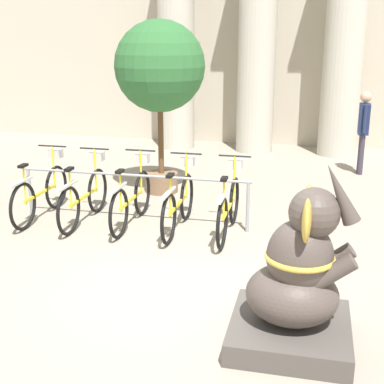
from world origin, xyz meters
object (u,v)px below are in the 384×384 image
(bicycle_0, at_px, (41,192))
(bicycle_1, at_px, (85,195))
(elephant_statue, at_px, (297,285))
(potted_tree, at_px, (160,70))
(bicycle_2, at_px, (132,198))
(person_pedestrian, at_px, (364,125))
(bicycle_4, at_px, (229,206))
(bicycle_3, at_px, (179,202))

(bicycle_0, distance_m, bicycle_1, 0.74)
(elephant_statue, distance_m, potted_tree, 5.44)
(bicycle_2, distance_m, potted_tree, 2.51)
(bicycle_2, bearing_deg, bicycle_0, -179.71)
(bicycle_0, distance_m, person_pedestrian, 6.46)
(bicycle_1, relative_size, person_pedestrian, 1.05)
(bicycle_2, height_order, bicycle_4, same)
(person_pedestrian, bearing_deg, bicycle_0, -141.54)
(bicycle_2, distance_m, bicycle_4, 1.48)
(person_pedestrian, height_order, potted_tree, potted_tree)
(bicycle_2, xyz_separation_m, bicycle_4, (1.48, -0.07, 0.00))
(bicycle_2, distance_m, person_pedestrian, 5.38)
(bicycle_1, xyz_separation_m, bicycle_2, (0.74, 0.04, 0.00))
(elephant_statue, height_order, person_pedestrian, elephant_statue)
(bicycle_1, height_order, person_pedestrian, person_pedestrian)
(person_pedestrian, relative_size, potted_tree, 0.56)
(bicycle_3, distance_m, bicycle_4, 0.74)
(bicycle_3, distance_m, elephant_statue, 3.22)
(bicycle_1, relative_size, bicycle_2, 1.00)
(bicycle_3, height_order, person_pedestrian, person_pedestrian)
(bicycle_3, bearing_deg, bicycle_1, 179.46)
(bicycle_3, height_order, bicycle_4, same)
(elephant_statue, distance_m, person_pedestrian, 6.80)
(bicycle_0, distance_m, bicycle_4, 2.96)
(bicycle_2, height_order, elephant_statue, elephant_statue)
(bicycle_4, distance_m, person_pedestrian, 4.60)
(person_pedestrian, bearing_deg, bicycle_1, -136.78)
(bicycle_2, bearing_deg, person_pedestrian, 48.32)
(bicycle_1, relative_size, elephant_statue, 1.00)
(bicycle_1, xyz_separation_m, elephant_statue, (3.27, -2.68, 0.17))
(bicycle_0, bearing_deg, bicycle_2, 0.29)
(elephant_statue, bearing_deg, potted_tree, 119.91)
(bicycle_1, xyz_separation_m, person_pedestrian, (4.29, 4.04, 0.59))
(bicycle_1, relative_size, bicycle_4, 1.00)
(potted_tree, bearing_deg, bicycle_0, -128.23)
(bicycle_4, height_order, person_pedestrian, person_pedestrian)
(bicycle_0, relative_size, bicycle_2, 1.00)
(bicycle_0, xyz_separation_m, bicycle_3, (2.22, -0.05, 0.00))
(bicycle_3, bearing_deg, bicycle_2, 175.48)
(bicycle_1, bearing_deg, bicycle_0, 177.12)
(person_pedestrian, xyz_separation_m, potted_tree, (-3.62, -2.20, 1.17))
(bicycle_3, xyz_separation_m, bicycle_4, (0.74, -0.01, 0.00))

